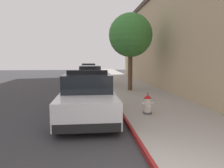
{
  "coord_description": "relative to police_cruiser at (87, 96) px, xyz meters",
  "views": [
    {
      "loc": [
        -1.22,
        -2.61,
        2.08
      ],
      "look_at": [
        -0.23,
        6.57,
        1.0
      ],
      "focal_mm": 34.03,
      "sensor_mm": 36.0,
      "label": 1
    }
  ],
  "objects": [
    {
      "name": "storefront_building",
      "position": [
        8.69,
        5.7,
        2.73
      ],
      "size": [
        8.14,
        27.75,
        6.93
      ],
      "color": "tan",
      "rests_on": "ground"
    },
    {
      "name": "fire_hydrant",
      "position": [
        2.13,
        -0.5,
        -0.25
      ],
      "size": [
        0.44,
        0.4,
        0.76
      ],
      "color": "#4C4C51",
      "rests_on": "sidewalk_pavement"
    },
    {
      "name": "curb_painted_edge",
      "position": [
        1.25,
        4.89,
        -0.67
      ],
      "size": [
        0.08,
        60.0,
        0.14
      ],
      "primitive_type": "cube",
      "color": "maroon",
      "rests_on": "ground"
    },
    {
      "name": "ground_plane",
      "position": [
        -2.98,
        4.89,
        -0.84
      ],
      "size": [
        34.7,
        60.0,
        0.2
      ],
      "primitive_type": "cube",
      "color": "#353538"
    },
    {
      "name": "police_cruiser",
      "position": [
        0.0,
        0.0,
        0.0
      ],
      "size": [
        1.94,
        4.84,
        1.68
      ],
      "color": "white",
      "rests_on": "ground"
    },
    {
      "name": "parked_car_silver_ahead",
      "position": [
        0.14,
        9.56,
        -0.0
      ],
      "size": [
        1.94,
        4.84,
        1.56
      ],
      "color": "maroon",
      "rests_on": "ground"
    },
    {
      "name": "sidewalk_pavement",
      "position": [
        3.02,
        4.89,
        -0.67
      ],
      "size": [
        3.45,
        60.0,
        0.14
      ],
      "primitive_type": "cube",
      "color": "#9E9991",
      "rests_on": "ground"
    },
    {
      "name": "street_tree",
      "position": [
        2.63,
        5.36,
        2.79
      ],
      "size": [
        2.68,
        2.68,
        4.75
      ],
      "color": "brown",
      "rests_on": "sidewalk_pavement"
    },
    {
      "name": "parked_car_dark_far",
      "position": [
        0.02,
        19.93,
        -0.0
      ],
      "size": [
        1.94,
        4.84,
        1.56
      ],
      "color": "#B2B5BA",
      "rests_on": "ground"
    }
  ]
}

